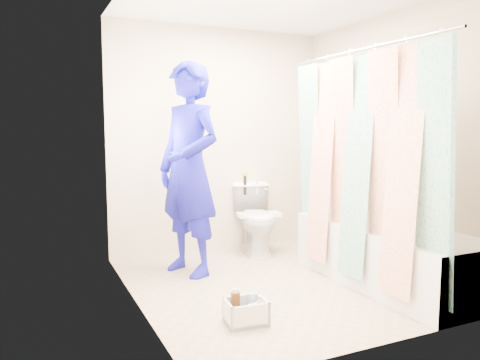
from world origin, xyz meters
name	(u,v)px	position (x,y,z in m)	size (l,w,h in m)	color
floor	(276,283)	(0.00, 0.00, 0.00)	(2.60, 2.60, 0.00)	tan
wall_back	(218,140)	(0.00, 1.30, 1.20)	(2.40, 0.02, 2.40)	beige
wall_front	(386,152)	(0.00, -1.30, 1.20)	(2.40, 0.02, 2.40)	beige
wall_left	(134,147)	(-1.20, 0.00, 1.20)	(0.02, 2.60, 2.40)	beige
wall_right	(388,142)	(1.20, 0.00, 1.20)	(0.02, 2.60, 2.40)	beige
bathtub	(387,253)	(0.85, -0.43, 0.27)	(0.70, 1.75, 0.50)	silver
curtain_rod	(362,49)	(0.52, -0.43, 1.95)	(0.02, 0.02, 1.90)	silver
shower_curtain	(359,167)	(0.52, -0.43, 1.02)	(0.06, 1.75, 1.80)	white
toilet	(256,218)	(0.30, 0.97, 0.37)	(0.41, 0.72, 0.74)	silver
tank_lid	(259,214)	(0.27, 0.86, 0.43)	(0.45, 0.20, 0.03)	white
tank_internals	(248,183)	(0.30, 1.17, 0.73)	(0.18, 0.07, 0.24)	black
plumber	(189,169)	(-0.58, 0.59, 0.96)	(0.70, 0.46, 1.93)	#0D128A
cleaning_caddy	(247,312)	(-0.59, -0.66, 0.08)	(0.30, 0.25, 0.21)	silver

